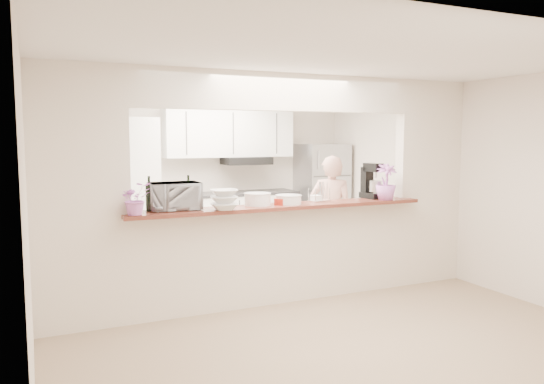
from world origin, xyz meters
TOP-DOWN VIEW (x-y plane):
  - floor at (0.00, 0.00)m, footprint 6.00×6.00m
  - tile_overlay at (0.00, 1.55)m, footprint 5.00×2.90m
  - partition at (0.00, 0.00)m, footprint 5.00×0.15m
  - bar_counter at (0.00, -0.00)m, footprint 3.40×0.38m
  - kitchen_cabinets at (-0.19, 2.72)m, footprint 3.15×0.62m
  - refrigerator at (2.05, 2.65)m, footprint 0.75×0.70m
  - flower_left at (-1.57, -0.15)m, footprint 0.32×0.29m
  - wine_bottle_a at (-1.40, 0.07)m, footprint 0.07×0.07m
  - wine_bottle_b at (-1.00, 0.07)m, footprint 0.07×0.07m
  - toaster_oven at (-1.15, 0.05)m, footprint 0.50×0.34m
  - serving_bowls at (-0.70, -0.17)m, footprint 0.31×0.31m
  - plate_stack_a at (-0.25, 0.03)m, footprint 0.29×0.29m
  - plate_stack_b at (0.10, -0.02)m, footprint 0.29×0.29m
  - red_bowl at (-0.00, -0.03)m, footprint 0.15×0.15m
  - tan_bowl at (0.05, 0.08)m, footprint 0.15×0.15m
  - utensil_caddy at (0.52, 0.05)m, footprint 0.26×0.18m
  - stand_mixer at (1.25, 0.06)m, footprint 0.20×0.30m
  - flower_right at (1.30, -0.15)m, footprint 0.29×0.29m
  - person at (1.14, 0.80)m, footprint 0.68×0.65m

SIDE VIEW (x-z plane):
  - floor at x=0.00m, z-range 0.00..0.00m
  - tile_overlay at x=0.00m, z-range 0.00..0.01m
  - bar_counter at x=0.00m, z-range 0.03..1.12m
  - person at x=1.14m, z-range 0.00..1.57m
  - refrigerator at x=2.05m, z-range 0.00..1.70m
  - kitchen_cabinets at x=-0.19m, z-range -0.15..2.10m
  - red_bowl at x=0.00m, z-range 1.09..1.16m
  - tan_bowl at x=0.05m, z-range 1.09..1.16m
  - plate_stack_b at x=0.10m, z-range 1.09..1.19m
  - plate_stack_a at x=-0.25m, z-range 1.09..1.22m
  - utensil_caddy at x=0.52m, z-range 1.07..1.29m
  - serving_bowls at x=-0.70m, z-range 1.09..1.29m
  - wine_bottle_b at x=-1.00m, z-range 1.05..1.40m
  - wine_bottle_a at x=-1.40m, z-range 1.05..1.40m
  - toaster_oven at x=-1.15m, z-range 1.09..1.37m
  - flower_left at x=-1.57m, z-range 1.09..1.40m
  - stand_mixer at x=1.25m, z-range 1.07..1.49m
  - flower_right at x=1.30m, z-range 1.09..1.51m
  - partition at x=0.00m, z-range 0.23..2.73m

